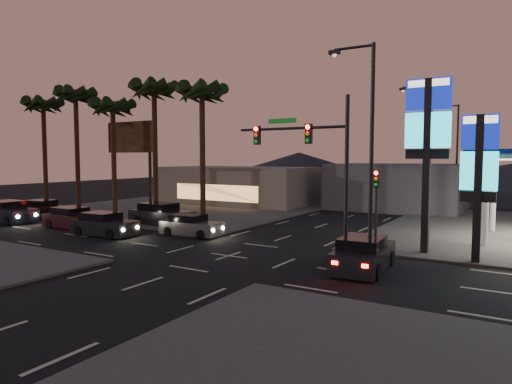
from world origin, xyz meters
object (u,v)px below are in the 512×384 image
Objects in this scene: car_lane_a_mid at (72,219)px; car_lane_b_mid at (161,215)px; traffic_signal_mast at (313,153)px; pylon_sign_short at (479,165)px; car_lane_b_front at (191,226)px; car_lane_a_rear at (9,212)px; suv_station at (363,254)px; car_lane_a_front at (104,225)px; car_lane_b_rear at (43,209)px; pylon_sign_tall at (428,130)px.

car_lane_b_mid reaches higher than car_lane_a_mid.
pylon_sign_short is at bearing 19.13° from traffic_signal_mast.
traffic_signal_mast is 1.55× the size of car_lane_b_mid.
car_lane_b_front is 0.82× the size of car_lane_b_mid.
traffic_signal_mast is (-7.24, -2.51, 0.57)m from pylon_sign_short.
car_lane_a_rear reaches higher than suv_station.
car_lane_a_front is (-14.14, -1.10, -4.53)m from traffic_signal_mast.
traffic_signal_mast is at bearing 1.88° from car_lane_a_rear.
car_lane_b_rear is (-0.55, 3.27, -0.10)m from car_lane_a_rear.
pylon_sign_tall is at bearing -1.83° from car_lane_b_mid.
car_lane_b_rear is (-11.64, 3.54, -0.02)m from car_lane_a_front.
car_lane_a_front is 0.89× the size of car_lane_a_rear.
car_lane_a_rear is 16.12m from car_lane_b_front.
car_lane_a_mid is (-4.35, 0.89, 0.00)m from car_lane_a_front.
pylon_sign_tall reaches higher than car_lane_b_rear.
traffic_signal_mast is at bearing -10.99° from car_lane_b_front.
car_lane_a_rear reaches higher than car_lane_b_front.
car_lane_a_front is 5.21m from car_lane_b_mid.
traffic_signal_mast reaches higher than car_lane_b_rear.
traffic_signal_mast is 19.03m from car_lane_a_mid.
car_lane_a_mid is 0.99× the size of suv_station.
car_lane_a_rear is 3.32m from car_lane_b_rear.
car_lane_a_mid is at bearing -170.90° from pylon_sign_tall.
pylon_sign_tall reaches higher than traffic_signal_mast.
pylon_sign_tall is 30.80m from car_lane_a_rear.
pylon_sign_short is 1.34× the size of car_lane_a_rear.
traffic_signal_mast reaches higher than suv_station.
car_lane_a_front reaches higher than car_lane_b_rear.
pylon_sign_short is at bearing -4.30° from car_lane_b_mid.
suv_station reaches higher than car_lane_b_front.
pylon_sign_tall is 15.29m from car_lane_b_front.
car_lane_a_front is 17.20m from suv_station.
suv_station reaches higher than car_lane_b_rear.
car_lane_b_front is (9.16, 2.02, -0.06)m from car_lane_a_mid.
car_lane_a_rear reaches higher than car_lane_b_mid.
car_lane_a_mid is 1.10× the size of car_lane_b_front.
car_lane_a_front is 4.44m from car_lane_a_mid.
car_lane_a_mid is at bearing -179.35° from traffic_signal_mast.
car_lane_a_front is at bearing -91.32° from car_lane_b_mid.
pylon_sign_tall is at bearing 158.20° from pylon_sign_short.
pylon_sign_short is 22.04m from car_lane_a_front.
car_lane_a_front is at bearing -170.42° from pylon_sign_short.
pylon_sign_tall reaches higher than pylon_sign_short.
traffic_signal_mast reaches higher than car_lane_a_front.
car_lane_b_mid is at bearing 163.65° from traffic_signal_mast.
traffic_signal_mast reaches higher than car_lane_a_mid.
traffic_signal_mast is 15.27m from car_lane_b_mid.
traffic_signal_mast is 10.55m from car_lane_b_front.
traffic_signal_mast is 26.29m from car_lane_b_rear.
car_lane_a_front is at bearing -11.56° from car_lane_a_mid.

